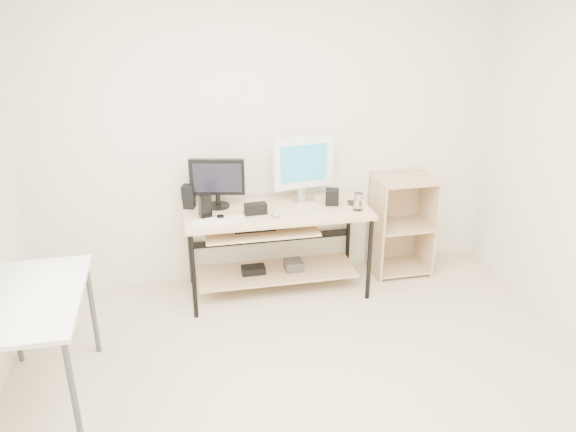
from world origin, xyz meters
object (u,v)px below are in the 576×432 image
at_px(shelf_unit, 400,223).
at_px(side_table, 31,308).
at_px(desk, 274,233).
at_px(black_monitor, 217,180).
at_px(audio_controller, 205,206).
at_px(white_imac, 303,164).

bearing_deg(shelf_unit, side_table, -156.67).
xyz_separation_m(desk, side_table, (-1.65, -1.06, 0.13)).
height_order(shelf_unit, black_monitor, black_monitor).
distance_m(shelf_unit, audio_controller, 1.78).
xyz_separation_m(desk, shelf_unit, (1.18, 0.16, -0.09)).
distance_m(side_table, black_monitor, 1.74).
xyz_separation_m(black_monitor, audio_controller, (-0.12, -0.19, -0.14)).
relative_size(side_table, white_imac, 1.82).
height_order(black_monitor, white_imac, white_imac).
distance_m(white_imac, audio_controller, 0.88).
relative_size(desk, side_table, 1.50).
xyz_separation_m(black_monitor, white_imac, (0.71, 0.01, 0.08)).
height_order(side_table, audio_controller, audio_controller).
distance_m(desk, shelf_unit, 1.19).
height_order(desk, shelf_unit, shelf_unit).
xyz_separation_m(side_table, white_imac, (1.93, 1.21, 0.40)).
xyz_separation_m(white_imac, audio_controller, (-0.83, -0.20, -0.23)).
bearing_deg(black_monitor, side_table, -123.32).
relative_size(white_imac, audio_controller, 3.01).
bearing_deg(side_table, audio_controller, 42.55).
bearing_deg(white_imac, shelf_unit, -8.70).
xyz_separation_m(desk, black_monitor, (-0.43, 0.14, 0.44)).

